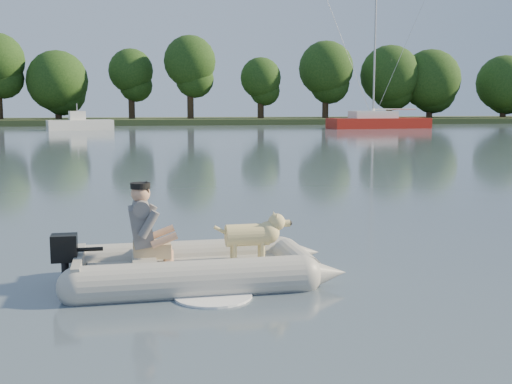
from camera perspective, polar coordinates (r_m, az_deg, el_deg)
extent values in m
plane|color=slate|center=(8.60, -0.64, -6.68)|extent=(160.00, 160.00, 0.00)
cube|color=#47512D|center=(70.25, -8.97, 6.20)|extent=(160.00, 12.00, 0.70)
cylinder|color=#332316|center=(70.07, -17.16, 6.95)|extent=(0.70, 0.70, 2.94)
sphere|color=#2B4D19|center=(70.11, -17.26, 9.42)|extent=(6.27, 6.27, 6.27)
cylinder|color=#332316|center=(70.17, -10.99, 7.45)|extent=(0.70, 0.70, 3.67)
sphere|color=#2B4D19|center=(70.26, -11.07, 10.53)|extent=(4.69, 4.69, 4.69)
cylinder|color=#332316|center=(68.55, -5.85, 7.80)|extent=(0.70, 0.70, 4.29)
sphere|color=#2B4D19|center=(68.69, -5.90, 11.49)|extent=(5.43, 5.43, 5.43)
cylinder|color=#332316|center=(69.80, 0.42, 7.40)|extent=(0.70, 0.70, 3.21)
sphere|color=#2B4D19|center=(69.85, 0.42, 10.11)|extent=(4.41, 4.41, 4.41)
cylinder|color=#332316|center=(72.10, 6.18, 7.66)|extent=(0.70, 0.70, 3.94)
sphere|color=#2B4D19|center=(72.20, 6.23, 10.87)|extent=(6.03, 6.03, 6.03)
cylinder|color=#332316|center=(74.81, 11.74, 7.39)|extent=(0.70, 0.70, 3.52)
sphere|color=#2B4D19|center=(74.88, 11.82, 10.15)|extent=(6.68, 6.68, 6.68)
cylinder|color=#332316|center=(76.50, 15.16, 7.17)|extent=(0.70, 0.70, 3.21)
sphere|color=#2B4D19|center=(76.54, 15.25, 9.64)|extent=(6.79, 6.79, 6.79)
cylinder|color=#332316|center=(80.47, 21.10, 6.85)|extent=(0.70, 0.70, 2.96)
sphere|color=#2B4D19|center=(80.50, 21.21, 9.02)|extent=(6.40, 6.40, 6.40)
cube|color=#A71C13|center=(57.99, 10.85, 5.92)|extent=(9.21, 3.50, 1.12)
cube|color=white|center=(57.72, 10.37, 6.76)|extent=(4.10, 2.37, 0.67)
cylinder|color=#A5A5AA|center=(57.88, 10.50, 12.05)|extent=(0.18, 0.18, 11.25)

